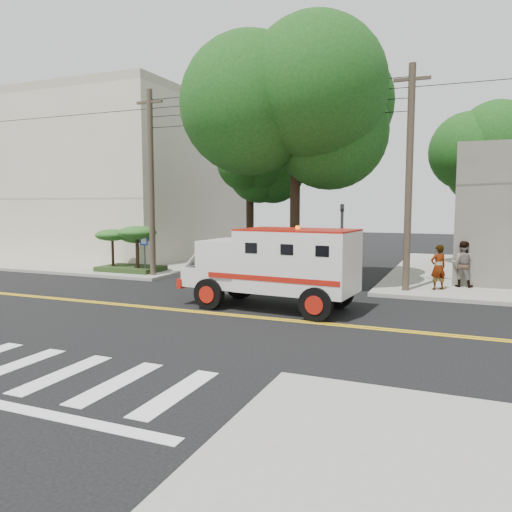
% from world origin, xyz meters
% --- Properties ---
extents(ground, '(100.00, 100.00, 0.00)m').
position_xyz_m(ground, '(0.00, 0.00, 0.00)').
color(ground, black).
rests_on(ground, ground).
extents(sidewalk_nw, '(17.00, 17.00, 0.15)m').
position_xyz_m(sidewalk_nw, '(-13.50, 13.50, 0.07)').
color(sidewalk_nw, gray).
rests_on(sidewalk_nw, ground).
extents(building_left, '(16.00, 14.00, 10.00)m').
position_xyz_m(building_left, '(-15.50, 15.00, 5.15)').
color(building_left, beige).
rests_on(building_left, sidewalk_nw).
extents(utility_pole_left, '(0.28, 0.28, 9.00)m').
position_xyz_m(utility_pole_left, '(-5.60, 6.00, 4.50)').
color(utility_pole_left, '#382D23').
rests_on(utility_pole_left, ground).
extents(utility_pole_right, '(0.28, 0.28, 9.00)m').
position_xyz_m(utility_pole_right, '(6.30, 6.20, 4.50)').
color(utility_pole_right, '#382D23').
rests_on(utility_pole_right, ground).
extents(tree_main, '(6.08, 5.70, 9.85)m').
position_xyz_m(tree_main, '(1.94, 6.21, 7.20)').
color(tree_main, black).
rests_on(tree_main, ground).
extents(tree_left, '(4.48, 4.20, 7.70)m').
position_xyz_m(tree_left, '(-2.68, 11.79, 5.73)').
color(tree_left, black).
rests_on(tree_left, ground).
extents(tree_right, '(4.80, 4.50, 8.20)m').
position_xyz_m(tree_right, '(8.84, 15.77, 6.09)').
color(tree_right, black).
rests_on(tree_right, ground).
extents(traffic_signal, '(0.15, 0.18, 3.60)m').
position_xyz_m(traffic_signal, '(3.80, 5.60, 2.23)').
color(traffic_signal, '#3F3F42').
rests_on(traffic_signal, ground).
extents(accessibility_sign, '(0.45, 0.10, 2.02)m').
position_xyz_m(accessibility_sign, '(-6.20, 6.17, 1.37)').
color(accessibility_sign, '#3F3F42').
rests_on(accessibility_sign, ground).
extents(palm_planter, '(3.52, 2.63, 2.36)m').
position_xyz_m(palm_planter, '(-7.44, 6.62, 1.65)').
color(palm_planter, '#1E3314').
rests_on(palm_planter, sidewalk_nw).
extents(armored_truck, '(6.26, 2.88, 2.77)m').
position_xyz_m(armored_truck, '(2.49, 1.46, 1.58)').
color(armored_truck, silver).
rests_on(armored_truck, ground).
extents(pedestrian_a, '(0.80, 0.74, 1.82)m').
position_xyz_m(pedestrian_a, '(7.48, 6.81, 1.06)').
color(pedestrian_a, gray).
rests_on(pedestrian_a, sidewalk_ne).
extents(pedestrian_b, '(1.01, 0.82, 1.92)m').
position_xyz_m(pedestrian_b, '(8.37, 7.96, 1.11)').
color(pedestrian_b, gray).
rests_on(pedestrian_b, sidewalk_ne).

